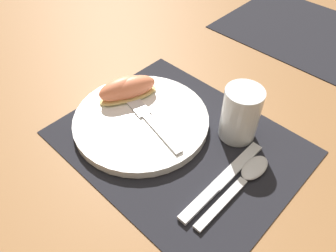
{
  "coord_description": "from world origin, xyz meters",
  "views": [
    {
      "loc": [
        0.26,
        -0.3,
        0.45
      ],
      "look_at": [
        -0.03,
        0.0,
        0.02
      ],
      "focal_mm": 35.0,
      "sensor_mm": 36.0,
      "label": 1
    }
  ],
  "objects_px": {
    "fork": "(148,118)",
    "citrus_wedge_1": "(121,90)",
    "plate": "(141,120)",
    "knife": "(221,182)",
    "juice_glass": "(240,116)",
    "spoon": "(246,177)",
    "citrus_wedge_0": "(130,89)"
  },
  "relations": [
    {
      "from": "knife",
      "to": "fork",
      "type": "bearing_deg",
      "value": 176.73
    },
    {
      "from": "plate",
      "to": "fork",
      "type": "distance_m",
      "value": 0.02
    },
    {
      "from": "juice_glass",
      "to": "citrus_wedge_1",
      "type": "xyz_separation_m",
      "value": [
        -0.22,
        -0.09,
        -0.01
      ]
    },
    {
      "from": "citrus_wedge_1",
      "to": "juice_glass",
      "type": "bearing_deg",
      "value": 22.72
    },
    {
      "from": "plate",
      "to": "spoon",
      "type": "distance_m",
      "value": 0.22
    },
    {
      "from": "spoon",
      "to": "fork",
      "type": "height_order",
      "value": "fork"
    },
    {
      "from": "knife",
      "to": "plate",
      "type": "bearing_deg",
      "value": 178.93
    },
    {
      "from": "juice_glass",
      "to": "spoon",
      "type": "distance_m",
      "value": 0.11
    },
    {
      "from": "juice_glass",
      "to": "knife",
      "type": "height_order",
      "value": "juice_glass"
    },
    {
      "from": "juice_glass",
      "to": "citrus_wedge_0",
      "type": "bearing_deg",
      "value": -160.09
    },
    {
      "from": "knife",
      "to": "spoon",
      "type": "height_order",
      "value": "spoon"
    },
    {
      "from": "knife",
      "to": "juice_glass",
      "type": "bearing_deg",
      "value": 113.15
    },
    {
      "from": "juice_glass",
      "to": "citrus_wedge_0",
      "type": "height_order",
      "value": "juice_glass"
    },
    {
      "from": "fork",
      "to": "citrus_wedge_1",
      "type": "xyz_separation_m",
      "value": [
        -0.08,
        0.01,
        0.02
      ]
    },
    {
      "from": "knife",
      "to": "fork",
      "type": "height_order",
      "value": "fork"
    },
    {
      "from": "knife",
      "to": "citrus_wedge_1",
      "type": "distance_m",
      "value": 0.26
    },
    {
      "from": "juice_glass",
      "to": "spoon",
      "type": "xyz_separation_m",
      "value": [
        0.07,
        -0.07,
        -0.04
      ]
    },
    {
      "from": "citrus_wedge_0",
      "to": "juice_glass",
      "type": "bearing_deg",
      "value": 19.91
    },
    {
      "from": "knife",
      "to": "fork",
      "type": "xyz_separation_m",
      "value": [
        -0.18,
        0.01,
        0.02
      ]
    },
    {
      "from": "knife",
      "to": "citrus_wedge_0",
      "type": "distance_m",
      "value": 0.26
    },
    {
      "from": "spoon",
      "to": "citrus_wedge_1",
      "type": "xyz_separation_m",
      "value": [
        -0.29,
        -0.02,
        0.03
      ]
    },
    {
      "from": "fork",
      "to": "citrus_wedge_1",
      "type": "height_order",
      "value": "citrus_wedge_1"
    },
    {
      "from": "plate",
      "to": "knife",
      "type": "distance_m",
      "value": 0.19
    },
    {
      "from": "knife",
      "to": "fork",
      "type": "distance_m",
      "value": 0.18
    },
    {
      "from": "plate",
      "to": "citrus_wedge_0",
      "type": "relative_size",
      "value": 2.19
    },
    {
      "from": "juice_glass",
      "to": "fork",
      "type": "distance_m",
      "value": 0.17
    },
    {
      "from": "spoon",
      "to": "citrus_wedge_0",
      "type": "xyz_separation_m",
      "value": [
        -0.28,
        -0.0,
        0.03
      ]
    },
    {
      "from": "plate",
      "to": "fork",
      "type": "xyz_separation_m",
      "value": [
        0.01,
        0.01,
        0.01
      ]
    },
    {
      "from": "juice_glass",
      "to": "fork",
      "type": "bearing_deg",
      "value": -144.51
    },
    {
      "from": "knife",
      "to": "spoon",
      "type": "xyz_separation_m",
      "value": [
        0.02,
        0.04,
        0.0
      ]
    },
    {
      "from": "fork",
      "to": "juice_glass",
      "type": "bearing_deg",
      "value": 35.49
    },
    {
      "from": "plate",
      "to": "spoon",
      "type": "relative_size",
      "value": 1.41
    }
  ]
}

